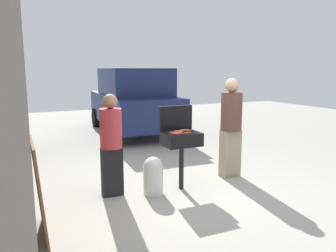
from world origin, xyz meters
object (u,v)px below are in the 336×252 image
(hot_dog_0, at_px, (184,130))
(person_right, at_px, (231,124))
(hot_dog_3, at_px, (173,132))
(hot_dog_5, at_px, (178,131))
(person_left, at_px, (111,141))
(propane_tank, at_px, (153,175))
(hot_dog_6, at_px, (185,130))
(hot_dog_7, at_px, (175,134))
(hot_dog_9, at_px, (190,130))
(hot_dog_4, at_px, (176,133))
(bbq_grill, at_px, (181,141))
(leaning_board, at_px, (39,189))
(hot_dog_8, at_px, (187,133))
(hot_dog_1, at_px, (179,134))
(parked_minivan, at_px, (133,100))
(hot_dog_2, at_px, (180,132))

(hot_dog_0, distance_m, person_right, 1.04)
(hot_dog_3, bearing_deg, hot_dog_5, 28.43)
(person_left, bearing_deg, propane_tank, -36.54)
(hot_dog_6, bearing_deg, hot_dog_0, 104.60)
(hot_dog_6, bearing_deg, hot_dog_7, -147.06)
(hot_dog_0, distance_m, hot_dog_9, 0.11)
(hot_dog_0, height_order, hot_dog_4, same)
(bbq_grill, xyz_separation_m, leaning_board, (-2.27, -0.72, -0.24))
(hot_dog_6, distance_m, hot_dog_8, 0.24)
(bbq_grill, xyz_separation_m, hot_dog_4, (-0.12, -0.05, 0.16))
(hot_dog_4, distance_m, person_left, 1.05)
(hot_dog_0, relative_size, hot_dog_1, 1.00)
(hot_dog_6, bearing_deg, propane_tank, -170.29)
(hot_dog_5, distance_m, person_right, 1.17)
(hot_dog_3, bearing_deg, hot_dog_1, -75.68)
(bbq_grill, height_order, hot_dog_3, hot_dog_3)
(parked_minivan, bearing_deg, hot_dog_8, 83.37)
(hot_dog_3, bearing_deg, hot_dog_0, 23.46)
(bbq_grill, height_order, hot_dog_6, hot_dog_6)
(hot_dog_4, bearing_deg, person_right, 12.11)
(hot_dog_3, xyz_separation_m, hot_dog_9, (0.34, 0.04, 0.00))
(bbq_grill, relative_size, hot_dog_4, 7.46)
(hot_dog_2, distance_m, hot_dog_3, 0.14)
(propane_tank, distance_m, person_right, 1.80)
(hot_dog_7, relative_size, hot_dog_9, 1.00)
(bbq_grill, height_order, person_left, person_left)
(hot_dog_7, xyz_separation_m, hot_dog_9, (0.36, 0.15, 0.00))
(hot_dog_5, distance_m, hot_dog_9, 0.21)
(hot_dog_4, xyz_separation_m, person_right, (1.25, 0.27, 0.01))
(hot_dog_1, relative_size, hot_dog_2, 1.00)
(hot_dog_5, xyz_separation_m, hot_dog_8, (0.06, -0.22, 0.00))
(bbq_grill, xyz_separation_m, hot_dog_7, (-0.18, -0.11, 0.16))
(hot_dog_1, bearing_deg, bbq_grill, 52.66)
(hot_dog_0, relative_size, propane_tank, 0.21)
(hot_dog_9, relative_size, propane_tank, 0.21)
(bbq_grill, bearing_deg, person_left, 170.18)
(hot_dog_8, relative_size, person_right, 0.07)
(hot_dog_3, bearing_deg, hot_dog_2, 2.37)
(hot_dog_4, bearing_deg, hot_dog_1, -90.25)
(parked_minivan, height_order, leaning_board, parked_minivan)
(hot_dog_1, distance_m, hot_dog_7, 0.08)
(bbq_grill, height_order, hot_dog_0, hot_dog_0)
(bbq_grill, distance_m, hot_dog_8, 0.22)
(hot_dog_5, distance_m, leaning_board, 2.41)
(person_right, bearing_deg, hot_dog_8, 31.74)
(hot_dog_2, bearing_deg, hot_dog_3, -177.63)
(bbq_grill, height_order, hot_dog_5, hot_dog_5)
(leaning_board, bearing_deg, hot_dog_8, 13.91)
(hot_dog_5, relative_size, hot_dog_6, 1.00)
(hot_dog_9, bearing_deg, hot_dog_2, -170.22)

